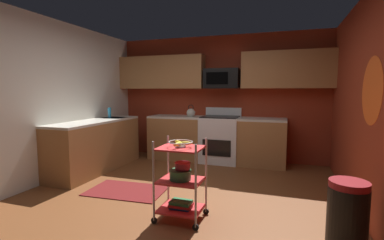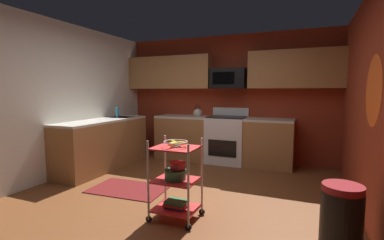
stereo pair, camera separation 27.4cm
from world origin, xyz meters
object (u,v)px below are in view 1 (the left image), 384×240
object	(u,v)px
rolling_cart	(181,180)
mixing_bowl_small	(183,166)
oven_range	(220,139)
dish_soap_bottle	(109,113)
trash_can	(347,217)
microwave	(222,79)
book_stack	(181,204)
kettle	(191,113)
fruit_bowl	(181,143)
mixing_bowl_large	(180,174)

from	to	relation	value
rolling_cart	mixing_bowl_small	distance (m)	0.17
oven_range	rolling_cart	size ratio (longest dim) A/B	1.20
rolling_cart	dish_soap_bottle	world-z (taller)	dish_soap_bottle
trash_can	mixing_bowl_small	bearing A→B (deg)	174.47
microwave	book_stack	size ratio (longest dim) A/B	2.70
kettle	trash_can	size ratio (longest dim) A/B	0.40
oven_range	rolling_cart	bearing A→B (deg)	-86.86
microwave	rolling_cart	xyz separation A→B (m)	(0.15, -2.76, -1.25)
fruit_bowl	kettle	distance (m)	2.76
dish_soap_bottle	book_stack	bearing A→B (deg)	-39.77
microwave	trash_can	xyz separation A→B (m)	(1.79, -2.90, -1.37)
trash_can	dish_soap_bottle	bearing A→B (deg)	152.82
mixing_bowl_small	trash_can	bearing A→B (deg)	-5.53
oven_range	trash_can	xyz separation A→B (m)	(1.79, -2.80, -0.15)
microwave	fruit_bowl	bearing A→B (deg)	-86.97
oven_range	fruit_bowl	distance (m)	2.69
rolling_cart	book_stack	world-z (taller)	rolling_cart
fruit_bowl	trash_can	xyz separation A→B (m)	(1.64, -0.14, -0.55)
mixing_bowl_small	kettle	xyz separation A→B (m)	(-0.79, 2.63, 0.38)
kettle	dish_soap_bottle	bearing A→B (deg)	-150.11
book_stack	rolling_cart	bearing A→B (deg)	0.00
dish_soap_bottle	rolling_cart	bearing A→B (deg)	-39.77
kettle	trash_can	world-z (taller)	kettle
book_stack	kettle	xyz separation A→B (m)	(-0.78, 2.65, 0.83)
oven_range	book_stack	xyz separation A→B (m)	(0.15, -2.65, -0.31)
mixing_bowl_small	mixing_bowl_large	bearing A→B (deg)	-143.35
mixing_bowl_small	trash_can	world-z (taller)	trash_can
dish_soap_bottle	mixing_bowl_large	bearing A→B (deg)	-39.85
rolling_cart	mixing_bowl_small	xyz separation A→B (m)	(0.02, 0.02, 0.17)
fruit_bowl	book_stack	world-z (taller)	fruit_bowl
rolling_cart	mixing_bowl_large	xyz separation A→B (m)	(-0.01, 0.00, 0.07)
mixing_bowl_large	rolling_cart	bearing A→B (deg)	-0.00
oven_range	mixing_bowl_small	distance (m)	2.65
dish_soap_bottle	oven_range	bearing A→B (deg)	21.80
mixing_bowl_large	dish_soap_bottle	size ratio (longest dim) A/B	1.26
microwave	mixing_bowl_large	distance (m)	3.00
book_stack	trash_can	bearing A→B (deg)	-4.91
mixing_bowl_large	mixing_bowl_small	bearing A→B (deg)	36.65
oven_range	kettle	size ratio (longest dim) A/B	4.17
mixing_bowl_large	kettle	xyz separation A→B (m)	(-0.77, 2.65, 0.48)
kettle	trash_can	bearing A→B (deg)	-49.10
oven_range	mixing_bowl_small	size ratio (longest dim) A/B	6.04
mixing_bowl_large	kettle	size ratio (longest dim) A/B	0.95
oven_range	rolling_cart	world-z (taller)	oven_range
oven_range	mixing_bowl_large	xyz separation A→B (m)	(0.14, -2.65, 0.04)
book_stack	microwave	bearing A→B (deg)	93.03
mixing_bowl_small	dish_soap_bottle	bearing A→B (deg)	140.68
dish_soap_bottle	trash_can	size ratio (longest dim) A/B	0.30
trash_can	mixing_bowl_large	bearing A→B (deg)	175.11
oven_range	dish_soap_bottle	distance (m)	2.28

